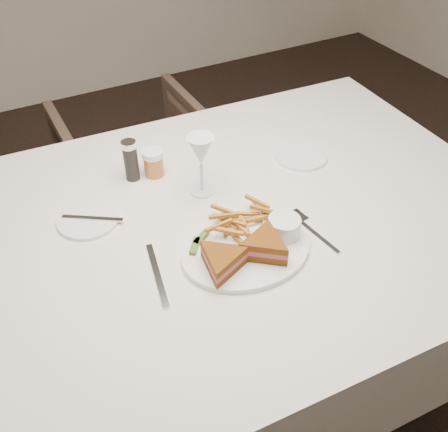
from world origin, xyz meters
name	(u,v)px	position (x,y,z in m)	size (l,w,h in m)	color
ground	(255,403)	(0.00, 0.00, 0.00)	(5.00, 5.00, 0.00)	black
table	(216,310)	(-0.07, 0.15, 0.38)	(1.62, 1.08, 0.75)	silver
chair_far	(137,161)	(0.02, 1.12, 0.31)	(0.61, 0.57, 0.63)	#4D3B2F
table_setting	(227,218)	(-0.06, 0.11, 0.79)	(0.81, 0.64, 0.18)	white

